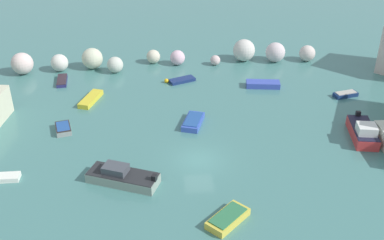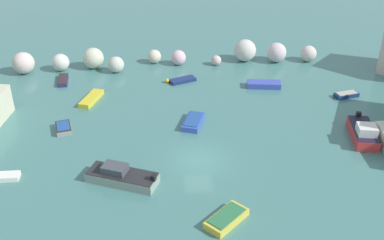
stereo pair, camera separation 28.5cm
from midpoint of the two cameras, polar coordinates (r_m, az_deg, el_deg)
name	(u,v)px [view 1 (the left image)]	position (r m, az deg, el deg)	size (l,w,h in m)	color
cove_water	(199,160)	(40.11, 0.65, -4.89)	(160.00, 160.00, 0.00)	#437975
rock_breakwater	(164,57)	(57.86, -3.57, 7.65)	(36.95, 4.19, 2.74)	beige
channel_buoy	(166,81)	(53.67, -3.28, 4.78)	(0.49, 0.49, 0.49)	gold
moored_boat_0	(91,99)	(50.59, -12.35, 2.50)	(2.47, 3.98, 0.51)	gold
moored_boat_1	(363,132)	(45.45, 19.90, -1.35)	(2.86, 5.15, 1.83)	red
moored_boat_2	(63,128)	(45.70, -15.55, -0.98)	(1.80, 2.47, 0.56)	gray
moored_boat_3	(122,177)	(37.72, -8.70, -6.81)	(5.97, 4.13, 1.46)	gray
moored_boat_4	(62,81)	(55.79, -15.65, 4.64)	(1.27, 3.18, 0.41)	navy
moored_boat_5	(263,84)	(53.16, 8.46, 4.32)	(3.90, 2.01, 0.63)	#394DB7
moored_boat_6	(182,80)	(53.93, -1.37, 4.87)	(3.19, 2.18, 0.35)	navy
moored_boat_7	(346,94)	(53.07, 18.01, 2.99)	(2.75, 1.52, 0.50)	navy
moored_boat_8	(228,218)	(33.91, 4.13, -11.83)	(3.53, 3.41, 0.63)	gold
moored_boat_9	(2,178)	(40.72, -22.24, -6.50)	(2.74, 1.12, 0.41)	white
moored_boat_10	(193,122)	(45.13, -0.03, -0.19)	(2.64, 3.72, 0.62)	#3755BC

